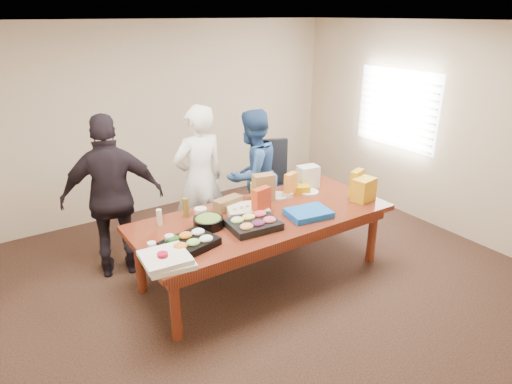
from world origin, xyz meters
TOP-DOWN VIEW (x-y plane):
  - floor at (0.00, 0.00)m, footprint 5.50×5.00m
  - ceiling at (0.00, 0.00)m, footprint 5.50×5.00m
  - wall_back at (0.00, 2.50)m, footprint 5.50×0.04m
  - wall_front at (0.00, -2.50)m, footprint 5.50×0.04m
  - wall_right at (2.75, 0.00)m, footprint 0.04×5.00m
  - window_panel at (2.72, 0.60)m, footprint 0.03×1.40m
  - window_blinds at (2.68, 0.60)m, footprint 0.04×1.36m
  - conference_table at (0.00, 0.00)m, footprint 2.80×1.20m
  - office_chair at (0.87, 0.90)m, footprint 0.77×0.77m
  - person_center at (-0.27, 0.95)m, footprint 0.68×0.46m
  - person_right at (0.46, 0.92)m, footprint 0.95×0.82m
  - person_left at (-1.30, 0.97)m, footprint 1.16×0.73m
  - veggie_tray at (-0.97, -0.21)m, footprint 0.55×0.47m
  - fruit_tray at (-0.26, -0.20)m, footprint 0.53×0.43m
  - sheet_cake at (-0.11, 0.13)m, footprint 0.52×0.46m
  - salad_bowl at (-0.63, 0.07)m, footprint 0.38×0.38m
  - chip_bag_blue at (0.39, -0.29)m, footprint 0.49×0.40m
  - chip_bag_red at (-0.02, 0.00)m, footprint 0.23×0.13m
  - chip_bag_yellow at (1.23, -0.15)m, footprint 0.23×0.15m
  - chip_bag_orange at (0.58, 0.27)m, footprint 0.20×0.14m
  - mayo_jar at (0.24, 0.30)m, footprint 0.11×0.11m
  - mustard_bottle at (0.19, 0.49)m, footprint 0.08×0.08m
  - dressing_bottle at (-0.71, 0.42)m, footprint 0.09×0.09m
  - ranch_bottle at (-1.02, 0.38)m, footprint 0.06×0.06m
  - banana_bunch at (0.72, 0.30)m, footprint 0.31×0.25m
  - bread_loaf at (-0.23, 0.35)m, footprint 0.35×0.20m
  - kraft_bag at (0.23, 0.33)m, footprint 0.27×0.19m
  - red_cup at (-1.30, -0.38)m, footprint 0.10×0.10m
  - clear_cup_a at (-1.30, -0.13)m, footprint 0.09×0.09m
  - clear_cup_b at (-1.12, -0.10)m, footprint 0.10×0.10m
  - pizza_box_lower at (-1.25, -0.39)m, footprint 0.45×0.45m
  - pizza_box_upper at (-1.28, -0.37)m, footprint 0.42×0.42m
  - plate_a at (0.83, 0.24)m, footprint 0.29×0.29m
  - plate_b at (0.45, 0.34)m, footprint 0.26×0.26m
  - dip_bowl_a at (0.53, 0.27)m, footprint 0.17×0.17m
  - dip_bowl_b at (-0.54, 0.42)m, footprint 0.17×0.17m
  - grocery_bag_white at (0.95, 0.40)m, footprint 0.28×0.22m
  - grocery_bag_yellow at (1.21, -0.29)m, footprint 0.29×0.23m

SIDE VIEW (x-z plane):
  - floor at x=0.00m, z-range -0.02..0.00m
  - conference_table at x=0.00m, z-range 0.00..0.75m
  - office_chair at x=0.87m, z-range 0.00..1.16m
  - plate_a at x=0.83m, z-range 0.75..0.76m
  - plate_b at x=0.45m, z-range 0.75..0.77m
  - pizza_box_lower at x=-1.25m, z-range 0.75..0.80m
  - dip_bowl_a at x=0.53m, z-range 0.75..0.80m
  - dip_bowl_b at x=-0.54m, z-range 0.75..0.81m
  - chip_bag_blue at x=0.39m, z-range 0.75..0.82m
  - veggie_tray at x=-0.97m, z-range 0.75..0.82m
  - fruit_tray at x=-0.26m, z-range 0.75..0.83m
  - sheet_cake at x=-0.11m, z-range 0.75..0.83m
  - banana_bunch at x=0.72m, z-range 0.75..0.84m
  - salad_bowl at x=-0.63m, z-range 0.75..0.85m
  - clear_cup_a at x=-1.30m, z-range 0.75..0.86m
  - clear_cup_b at x=-1.12m, z-range 0.75..0.87m
  - red_cup at x=-1.30m, z-range 0.75..0.87m
  - bread_loaf at x=-0.23m, z-range 0.75..0.88m
  - pizza_box_upper at x=-1.28m, z-range 0.80..0.84m
  - mayo_jar at x=0.24m, z-range 0.75..0.89m
  - ranch_bottle at x=-1.02m, z-range 0.75..0.92m
  - mustard_bottle at x=0.19m, z-range 0.75..0.93m
  - person_right at x=0.46m, z-range 0.00..1.69m
  - dressing_bottle at x=-0.71m, z-range 0.75..0.96m
  - grocery_bag_yellow at x=1.21m, z-range 0.75..1.01m
  - grocery_bag_white at x=0.95m, z-range 0.75..1.02m
  - chip_bag_orange at x=0.58m, z-range 0.75..1.03m
  - chip_bag_red at x=-0.02m, z-range 0.75..1.06m
  - chip_bag_yellow at x=1.23m, z-range 0.75..1.06m
  - kraft_bag at x=0.23m, z-range 0.75..1.07m
  - person_center at x=-0.27m, z-range 0.00..1.82m
  - person_left at x=-1.30m, z-range 0.00..1.83m
  - wall_back at x=0.00m, z-range 0.00..2.70m
  - wall_front at x=0.00m, z-range 0.00..2.70m
  - wall_right at x=2.75m, z-range 0.00..2.70m
  - window_panel at x=2.72m, z-range 0.95..2.05m
  - window_blinds at x=2.68m, z-range 1.00..2.00m
  - ceiling at x=0.00m, z-range 2.70..2.72m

